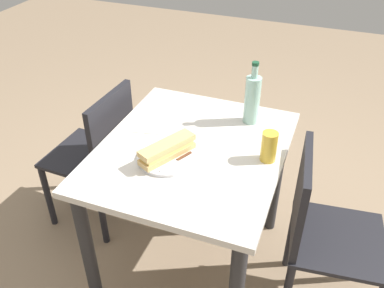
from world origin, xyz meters
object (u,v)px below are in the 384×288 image
chair_far (319,228)px  baguette_sandwich_near (167,149)px  knife_near (178,160)px  dining_table (192,172)px  plate_near (168,157)px  chair_near (100,151)px  water_bottle (252,99)px  beer_glass (269,147)px

chair_far → baguette_sandwich_near: 0.74m
baguette_sandwich_near → knife_near: size_ratio=1.55×
dining_table → plate_near: plate_near is taller
chair_near → plate_near: bearing=64.0°
chair_far → knife_near: bearing=-78.9°
dining_table → water_bottle: size_ratio=3.03×
plate_near → knife_near: bearing=74.4°
beer_glass → water_bottle: bearing=-152.2°
dining_table → chair_near: (-0.14, -0.59, -0.13)m
chair_near → water_bottle: bearing=101.8°
chair_near → knife_near: chair_near is taller
dining_table → plate_near: bearing=-30.9°
chair_far → plate_near: 0.72m
dining_table → beer_glass: size_ratio=6.95×
knife_near → beer_glass: 0.38m
chair_far → baguette_sandwich_near: size_ratio=3.23×
dining_table → beer_glass: (-0.03, 0.33, 0.20)m
dining_table → chair_far: 0.60m
chair_near → chair_far: bearing=82.6°
plate_near → water_bottle: 0.50m
chair_near → beer_glass: 0.98m
water_bottle → knife_near: bearing=-24.3°
plate_near → beer_glass: (-0.15, 0.39, 0.06)m
baguette_sandwich_near → water_bottle: size_ratio=0.85×
dining_table → beer_glass: bearing=95.8°
plate_near → knife_near: (0.02, 0.06, 0.01)m
chair_far → beer_glass: beer_glass is taller
chair_far → baguette_sandwich_near: (0.10, -0.66, 0.32)m
chair_near → water_bottle: 0.88m
plate_near → baguette_sandwich_near: bearing=0.0°
chair_far → plate_near: (0.10, -0.66, 0.28)m
baguette_sandwich_near → chair_far: bearing=98.9°
baguette_sandwich_near → knife_near: (0.02, 0.06, -0.03)m
dining_table → knife_near: 0.20m
knife_near → baguette_sandwich_near: bearing=-105.6°
beer_glass → chair_near: bearing=-96.8°
chair_near → knife_near: 0.70m
dining_table → baguette_sandwich_near: bearing=-30.9°
plate_near → baguette_sandwich_near: 0.04m
chair_far → water_bottle: 0.65m
dining_table → baguette_sandwich_near: baguette_sandwich_near is taller
chair_near → knife_near: (0.27, 0.58, 0.29)m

